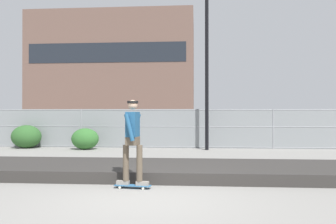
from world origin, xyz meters
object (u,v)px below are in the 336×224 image
at_px(shrub_left, 26,137).
at_px(parked_car_near, 87,127).
at_px(parked_car_mid, 189,127).
at_px(skater, 133,136).
at_px(skateboard, 133,186).
at_px(shrub_center, 85,139).
at_px(street_lamp, 207,49).

bearing_deg(shrub_left, parked_car_near, 69.75).
bearing_deg(parked_car_mid, skater, -94.51).
relative_size(skateboard, shrub_left, 0.58).
bearing_deg(shrub_left, skater, -51.76).
distance_m(parked_car_near, shrub_center, 4.91).
bearing_deg(shrub_left, street_lamp, -1.14).
xyz_separation_m(skateboard, parked_car_mid, (1.01, 12.83, 0.78)).
relative_size(skateboard, skater, 0.44).
relative_size(skater, shrub_center, 1.48).
bearing_deg(shrub_left, shrub_center, -7.46).
relative_size(shrub_left, shrub_center, 1.13).
bearing_deg(street_lamp, shrub_center, -177.72).
relative_size(street_lamp, shrub_center, 5.92).
relative_size(parked_car_mid, shrub_center, 3.63).
bearing_deg(skater, parked_car_near, 111.62).
distance_m(skateboard, parked_car_near, 13.70).
bearing_deg(skater, parked_car_mid, 85.49).
height_order(parked_car_near, parked_car_mid, same).
relative_size(parked_car_mid, shrub_left, 3.22).
relative_size(parked_car_near, shrub_center, 3.54).
relative_size(skater, parked_car_near, 0.42).
bearing_deg(parked_car_mid, shrub_center, -134.09).
distance_m(shrub_left, shrub_center, 3.00).
bearing_deg(skateboard, shrub_center, 114.47).
distance_m(street_lamp, shrub_left, 9.40).
height_order(skater, street_lamp, street_lamp).
distance_m(street_lamp, parked_car_near, 9.04).
height_order(parked_car_near, shrub_left, parked_car_near).
relative_size(skater, parked_car_mid, 0.41).
height_order(skateboard, shrub_center, shrub_center).
distance_m(parked_car_mid, shrub_center, 6.71).
xyz_separation_m(skateboard, street_lamp, (1.88, 8.24, 4.49)).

